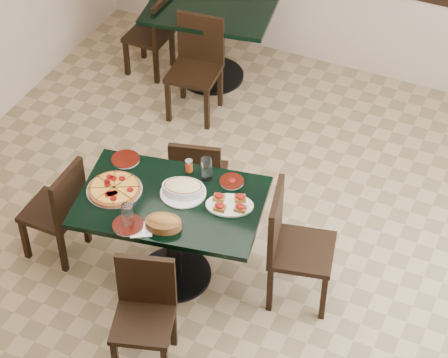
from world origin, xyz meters
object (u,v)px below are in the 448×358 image
at_px(chair_left, 60,208).
at_px(main_table, 172,220).
at_px(back_chair_left, 155,31).
at_px(back_chair_near, 197,61).
at_px(pepperoni_pizza, 114,189).
at_px(lasagna_casserole, 183,188).
at_px(back_table, 211,29).
at_px(bruschetta_platter, 230,204).
at_px(chair_near, 145,308).
at_px(chair_far, 198,176).
at_px(chair_right, 290,241).
at_px(bread_basket, 163,223).

bearing_deg(chair_left, main_table, 98.02).
xyz_separation_m(main_table, back_chair_left, (-1.33, 2.22, -0.13)).
height_order(chair_left, back_chair_near, back_chair_near).
height_order(pepperoni_pizza, lasagna_casserole, lasagna_casserole).
distance_m(back_table, bruschetta_platter, 2.57).
bearing_deg(chair_left, chair_near, 60.48).
distance_m(chair_far, lasagna_casserole, 0.62).
height_order(chair_far, pepperoni_pizza, chair_far).
relative_size(chair_right, back_chair_left, 1.14).
distance_m(back_table, chair_near, 3.19).
xyz_separation_m(back_table, lasagna_casserole, (0.88, -2.26, 0.27)).
bearing_deg(bruschetta_platter, main_table, 176.74).
height_order(back_chair_left, bread_basket, bread_basket).
height_order(chair_right, bruschetta_platter, chair_right).
distance_m(chair_right, back_chair_near, 2.27).
relative_size(chair_right, bread_basket, 3.35).
height_order(chair_near, bread_basket, bread_basket).
distance_m(back_table, chair_right, 2.70).
xyz_separation_m(chair_right, pepperoni_pizza, (-1.18, -0.28, 0.26)).
xyz_separation_m(back_chair_near, pepperoni_pizza, (0.35, -1.96, 0.27)).
height_order(main_table, chair_far, chair_far).
bearing_deg(chair_right, lasagna_casserole, 84.98).
height_order(chair_left, back_chair_left, chair_left).
bearing_deg(chair_right, back_chair_near, 29.08).
height_order(back_chair_near, bruschetta_platter, back_chair_near).
distance_m(chair_right, bruschetta_platter, 0.49).
bearing_deg(chair_near, back_chair_near, 91.58).
bearing_deg(back_chair_near, chair_far, -69.88).
bearing_deg(chair_right, back_table, 23.78).
xyz_separation_m(chair_far, back_chair_near, (-0.64, 1.29, 0.05)).
height_order(back_chair_near, back_chair_left, back_chair_near).
height_order(main_table, bruschetta_platter, bruschetta_platter).
distance_m(back_chair_near, pepperoni_pizza, 2.01).
distance_m(chair_near, lasagna_casserole, 0.85).
bearing_deg(chair_far, chair_right, 140.51).
bearing_deg(pepperoni_pizza, main_table, 11.56).
xyz_separation_m(back_chair_left, bread_basket, (1.41, -2.46, 0.35)).
xyz_separation_m(back_table, chair_near, (0.99, -3.03, -0.08)).
bearing_deg(bread_basket, lasagna_casserole, 78.12).
distance_m(chair_far, back_chair_left, 2.04).
bearing_deg(back_chair_left, bruschetta_platter, 39.47).
bearing_deg(chair_right, main_table, 91.05).
xyz_separation_m(chair_near, chair_left, (-0.99, 0.55, 0.01)).
xyz_separation_m(chair_left, bruschetta_platter, (1.22, 0.24, 0.32)).
relative_size(chair_far, pepperoni_pizza, 2.12).
height_order(back_table, back_chair_near, back_chair_near).
xyz_separation_m(main_table, chair_far, (-0.10, 0.59, -0.12)).
bearing_deg(bruschetta_platter, pepperoni_pizza, 174.30).
xyz_separation_m(chair_right, bread_basket, (-0.71, -0.45, 0.28)).
distance_m(back_chair_left, pepperoni_pizza, 2.51).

